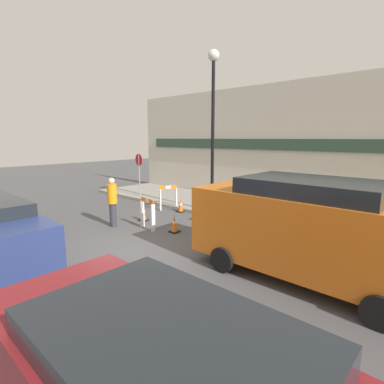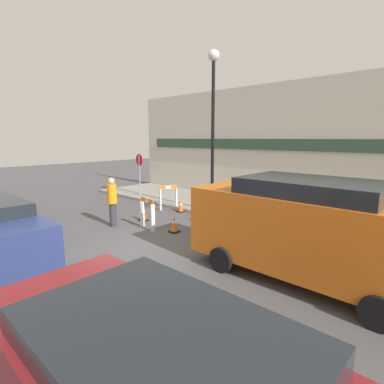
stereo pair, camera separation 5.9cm
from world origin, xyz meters
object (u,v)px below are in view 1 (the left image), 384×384
at_px(stop_sign, 139,168).
at_px(person_worker, 112,200).
at_px(work_van, 309,226).
at_px(streetlamp_post, 213,112).

relative_size(stop_sign, person_worker, 1.24).
bearing_deg(work_van, streetlamp_post, 149.34).
relative_size(streetlamp_post, stop_sign, 2.88).
height_order(streetlamp_post, person_worker, streetlamp_post).
height_order(streetlamp_post, work_van, streetlamp_post).
xyz_separation_m(streetlamp_post, work_van, (5.15, -3.05, -2.85)).
bearing_deg(person_worker, work_van, -58.32).
xyz_separation_m(person_worker, work_van, (6.65, 0.63, 0.29)).
height_order(stop_sign, work_van, stop_sign).
xyz_separation_m(streetlamp_post, person_worker, (-1.51, -3.68, -3.14)).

